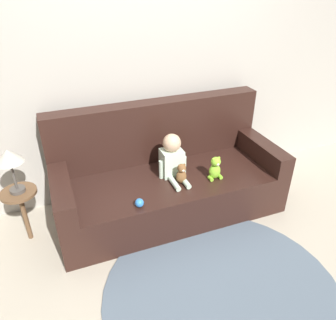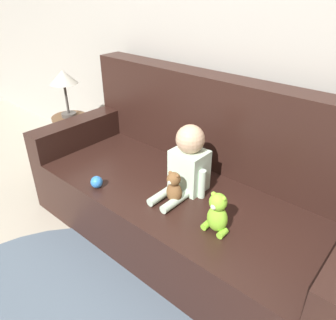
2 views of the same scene
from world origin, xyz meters
name	(u,v)px [view 1 (image 1 of 2)]	position (x,y,z in m)	size (l,w,h in m)	color
ground_plane	(169,209)	(0.00, 0.00, 0.00)	(12.00, 12.00, 0.00)	#B7AD99
wall_back	(149,63)	(0.00, 0.52, 1.30)	(8.00, 0.05, 2.60)	#ADA89E
couch	(166,177)	(0.00, 0.08, 0.33)	(2.06, 0.88, 0.99)	black
person_baby	(172,158)	(0.03, 0.00, 0.58)	(0.26, 0.37, 0.40)	silver
teddy_bear_brown	(181,174)	(0.05, -0.16, 0.49)	(0.09, 0.09, 0.19)	brown
plush_toy_side	(215,169)	(0.36, -0.20, 0.50)	(0.13, 0.10, 0.22)	#8CD133
toy_ball	(139,203)	(-0.39, -0.35, 0.43)	(0.07, 0.07, 0.07)	#337FDB
floor_rug	(223,293)	(0.01, -1.04, 0.01)	(1.74, 1.74, 0.01)	slate
side_table	(13,173)	(-1.28, 0.07, 0.67)	(0.29, 0.29, 0.87)	brown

